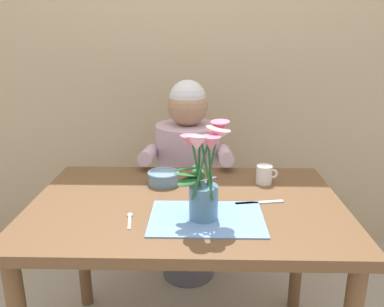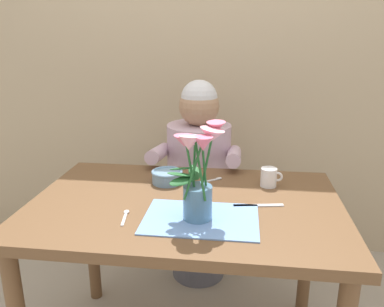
{
  "view_description": "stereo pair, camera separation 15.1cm",
  "coord_description": "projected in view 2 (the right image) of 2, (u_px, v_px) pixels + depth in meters",
  "views": [
    {
      "loc": [
        0.05,
        -1.39,
        1.37
      ],
      "look_at": [
        0.02,
        0.05,
        0.92
      ],
      "focal_mm": 36.74,
      "sensor_mm": 36.0,
      "label": 1
    },
    {
      "loc": [
        0.2,
        -1.38,
        1.37
      ],
      "look_at": [
        0.02,
        0.05,
        0.92
      ],
      "focal_mm": 36.74,
      "sensor_mm": 36.0,
      "label": 2
    }
  ],
  "objects": [
    {
      "name": "coffee_cup",
      "position": [
        269.0,
        177.0,
        1.66
      ],
      "size": [
        0.09,
        0.07,
        0.08
      ],
      "color": "silver",
      "rests_on": "dining_table"
    },
    {
      "name": "wood_panel_backdrop",
      "position": [
        210.0,
        52.0,
        2.36
      ],
      "size": [
        4.0,
        0.1,
        2.5
      ],
      "primitive_type": "cube",
      "color": "tan",
      "rests_on": "ground_plane"
    },
    {
      "name": "dining_table",
      "position": [
        186.0,
        224.0,
        1.55
      ],
      "size": [
        1.2,
        0.8,
        0.74
      ],
      "color": "brown",
      "rests_on": "ground_plane"
    },
    {
      "name": "striped_placemat",
      "position": [
        201.0,
        219.0,
        1.37
      ],
      "size": [
        0.4,
        0.28,
        0.0
      ],
      "primitive_type": "cube",
      "color": "#6B93D1",
      "rests_on": "dining_table"
    },
    {
      "name": "spoon_0",
      "position": [
        125.0,
        215.0,
        1.4
      ],
      "size": [
        0.03,
        0.12,
        0.01
      ],
      "color": "silver",
      "rests_on": "dining_table"
    },
    {
      "name": "spoon_1",
      "position": [
        214.0,
        180.0,
        1.73
      ],
      "size": [
        0.11,
        0.08,
        0.01
      ],
      "color": "silver",
      "rests_on": "dining_table"
    },
    {
      "name": "ceramic_bowl",
      "position": [
        167.0,
        176.0,
        1.7
      ],
      "size": [
        0.14,
        0.14,
        0.06
      ],
      "color": "#6689A8",
      "rests_on": "dining_table"
    },
    {
      "name": "seated_person",
      "position": [
        199.0,
        185.0,
        2.16
      ],
      "size": [
        0.45,
        0.47,
        1.14
      ],
      "rotation": [
        0.0,
        0.0,
        -0.05
      ],
      "color": "#4C4C56",
      "rests_on": "ground_plane"
    },
    {
      "name": "flower_vase",
      "position": [
        198.0,
        170.0,
        1.33
      ],
      "size": [
        0.21,
        0.21,
        0.34
      ],
      "color": "teal",
      "rests_on": "dining_table"
    },
    {
      "name": "dinner_knife",
      "position": [
        258.0,
        206.0,
        1.48
      ],
      "size": [
        0.19,
        0.05,
        0.0
      ],
      "primitive_type": "cube",
      "rotation": [
        0.0,
        0.0,
        0.17
      ],
      "color": "silver",
      "rests_on": "dining_table"
    }
  ]
}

